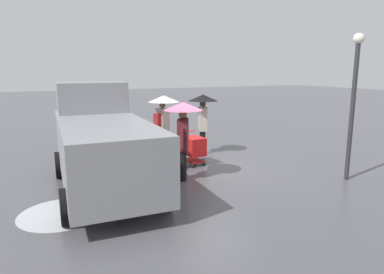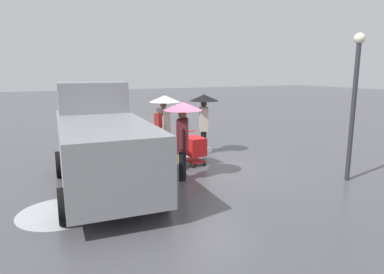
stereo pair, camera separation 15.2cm
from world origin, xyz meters
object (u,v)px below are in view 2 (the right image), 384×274
at_px(hand_dolly_boxes, 174,152).
at_px(street_lamp, 355,92).
at_px(pedestrian_black_side, 164,111).
at_px(shopping_cart_vendor, 194,147).
at_px(cargo_van_parked_right, 101,142).
at_px(pedestrian_white_side, 204,110).
at_px(pedestrian_pink_side, 183,122).

relative_size(hand_dolly_boxes, street_lamp, 0.34).
bearing_deg(pedestrian_black_side, shopping_cart_vendor, 109.21).
relative_size(shopping_cart_vendor, street_lamp, 0.26).
bearing_deg(hand_dolly_boxes, shopping_cart_vendor, -168.81).
height_order(hand_dolly_boxes, pedestrian_black_side, pedestrian_black_side).
height_order(cargo_van_parked_right, pedestrian_white_side, cargo_van_parked_right).
distance_m(cargo_van_parked_right, shopping_cart_vendor, 3.21).
xyz_separation_m(hand_dolly_boxes, pedestrian_black_side, (-0.27, -1.51, 1.05)).
bearing_deg(pedestrian_black_side, hand_dolly_boxes, 79.94).
bearing_deg(street_lamp, pedestrian_black_side, -51.71).
bearing_deg(street_lamp, cargo_van_parked_right, -19.94).
relative_size(cargo_van_parked_right, shopping_cart_vendor, 5.34).
bearing_deg(street_lamp, shopping_cart_vendor, -45.59).
height_order(shopping_cart_vendor, pedestrian_white_side, pedestrian_white_side).
bearing_deg(pedestrian_pink_side, hand_dolly_boxes, -98.45).
xyz_separation_m(hand_dolly_boxes, street_lamp, (-3.85, 3.02, 1.85)).
bearing_deg(pedestrian_black_side, cargo_van_parked_right, 42.53).
relative_size(hand_dolly_boxes, pedestrian_black_side, 0.61).
height_order(pedestrian_black_side, pedestrian_white_side, same).
height_order(hand_dolly_boxes, street_lamp, street_lamp).
height_order(pedestrian_black_side, street_lamp, street_lamp).
relative_size(pedestrian_pink_side, street_lamp, 0.56).
distance_m(pedestrian_pink_side, pedestrian_white_side, 2.98).
relative_size(hand_dolly_boxes, pedestrian_pink_side, 0.61).
distance_m(hand_dolly_boxes, pedestrian_black_side, 1.86).
height_order(pedestrian_pink_side, street_lamp, street_lamp).
height_order(pedestrian_white_side, street_lamp, street_lamp).
bearing_deg(pedestrian_black_side, street_lamp, 128.29).
relative_size(pedestrian_pink_side, pedestrian_white_side, 1.00).
height_order(pedestrian_pink_side, pedestrian_black_side, same).
height_order(cargo_van_parked_right, pedestrian_black_side, cargo_van_parked_right).
relative_size(pedestrian_white_side, street_lamp, 0.56).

